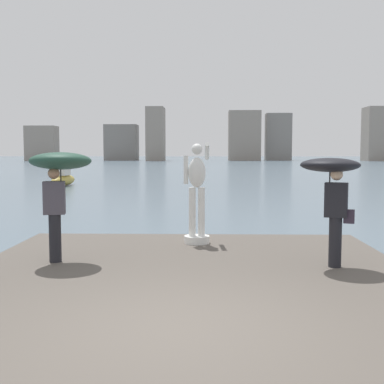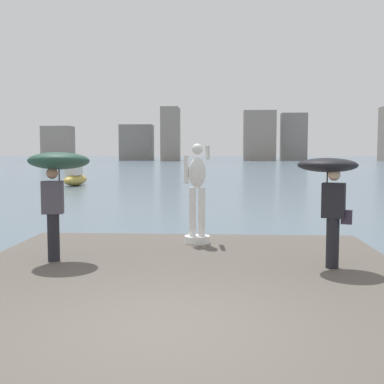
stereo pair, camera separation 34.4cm
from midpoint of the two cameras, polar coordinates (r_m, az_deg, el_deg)
The scene contains 7 objects.
ground_plane at distance 45.66m, azimuth 0.90°, elevation 1.65°, with size 400.00×400.00×0.00m, color slate.
pier at distance 7.65m, azimuth -1.97°, elevation -12.20°, with size 7.62×9.43×0.40m, color #564F47.
statue_white_figure at distance 10.88m, azimuth -0.35°, elevation -0.71°, with size 0.57×0.84×2.22m.
onlooker_left at distance 9.39m, azimuth -16.02°, elevation 2.22°, with size 1.30×1.31×2.04m.
onlooker_right at distance 8.93m, azimuth 14.70°, elevation 1.36°, with size 1.32×1.33×1.92m.
boat_mid at distance 36.13m, azimuth -14.85°, elevation 1.57°, with size 1.46×3.31×1.53m.
distant_skyline at distance 130.78m, azimuth 1.57°, elevation 6.25°, with size 91.71×12.62×13.64m.
Camera 1 is at (0.27, -5.60, 2.42)m, focal length 46.49 mm.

